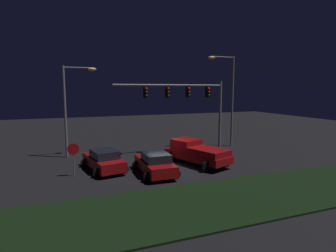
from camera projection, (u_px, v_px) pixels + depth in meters
ground_plane at (166, 163)px, 22.31m from camera, size 80.00×80.00×0.00m
grass_median at (223, 200)px, 14.64m from camera, size 21.81×5.60×0.10m
pickup_truck at (195, 151)px, 21.86m from camera, size 4.04×5.76×1.80m
car_sedan at (155, 164)px, 19.18m from camera, size 2.54×4.44×1.51m
car_sedan_far at (104, 160)px, 20.07m from camera, size 2.99×4.65×1.51m
traffic_signal_gantry at (188, 97)px, 25.55m from camera, size 10.32×0.56×6.50m
street_lamp_left at (72, 100)px, 23.60m from camera, size 2.76×0.44×7.68m
street_lamp_right at (228, 91)px, 27.96m from camera, size 2.91×0.44×8.99m
stop_sign at (73, 153)px, 18.61m from camera, size 0.76×0.08×2.23m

